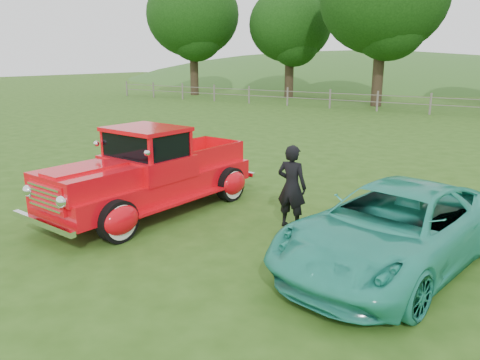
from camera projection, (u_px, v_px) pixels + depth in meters
The scene contains 8 objects.
ground at pixel (168, 235), 8.52m from camera, with size 140.00×140.00×0.00m, color #2B5015.
distant_hills at pixel (455, 119), 60.02m from camera, with size 116.00×60.00×18.00m.
fence_line at pixel (430, 104), 26.19m from camera, with size 48.00×0.12×1.20m.
tree_far_west at pixel (193, 15), 38.49m from camera, with size 7.60×7.60×9.93m.
tree_mid_west at pixel (290, 25), 36.13m from camera, with size 6.40×6.40×8.46m.
red_pickup at pixel (150, 174), 9.64m from camera, with size 2.53×5.11×1.78m.
teal_sedan at pixel (394, 228), 7.08m from camera, with size 2.09×4.52×1.26m, color teal.
man at pixel (292, 187), 8.71m from camera, with size 0.58×0.38×1.59m, color black.
Camera 1 is at (5.45, -5.98, 3.13)m, focal length 35.00 mm.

